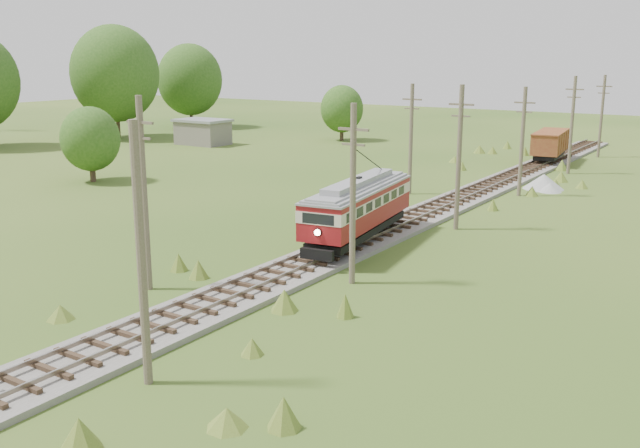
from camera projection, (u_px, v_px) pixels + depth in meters
The scene contains 17 objects.
railbed_main at pixel (429, 212), 49.10m from camera, with size 3.60×96.00×0.57m.
streetcar at pixel (359, 204), 40.64m from camera, with size 4.11×11.21×5.07m.
gondola at pixel (550, 143), 72.08m from camera, with size 3.60×8.35×2.69m.
gravel_pile at pixel (545, 182), 58.18m from camera, with size 3.41×3.62×1.24m.
utility_pole_r_1 at pixel (141, 257), 22.88m from camera, with size 0.30×0.30×8.80m.
utility_pole_r_2 at pixel (353, 193), 33.34m from camera, with size 1.60×0.30×8.60m.
utility_pole_r_3 at pixel (459, 156), 43.92m from camera, with size 1.60×0.30×9.00m.
utility_pole_r_4 at pixel (522, 141), 54.68m from camera, with size 1.60×0.30×8.40m.
utility_pole_r_5 at pixel (572, 124), 64.98m from camera, with size 1.60×0.30×8.90m.
utility_pole_r_6 at pixel (602, 115), 75.68m from camera, with size 1.60×0.30×8.70m.
utility_pole_l_a at pixel (144, 192), 32.41m from camera, with size 1.60×0.30×9.00m.
utility_pole_l_b at pixel (411, 138), 55.40m from camera, with size 1.60×0.30×8.60m.
tree_left_4 at pixel (115, 74), 92.29m from camera, with size 11.34×11.34×14.61m.
tree_left_5 at pixel (190, 80), 106.66m from camera, with size 9.66×9.66×12.44m.
tree_mid_a at pixel (342, 109), 90.81m from camera, with size 5.46×5.46×7.03m.
tree_mid_c at pixel (90, 139), 61.04m from camera, with size 5.04×5.04×6.49m.
shed at pixel (203, 132), 87.20m from camera, with size 6.40×4.40×3.10m.
Camera 1 is at (19.99, -10.25, 10.73)m, focal length 40.00 mm.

